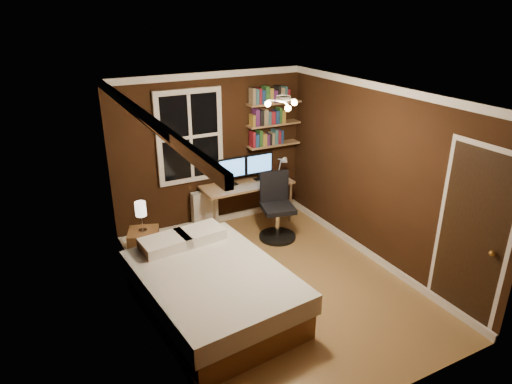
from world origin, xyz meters
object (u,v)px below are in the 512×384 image
monitor_right (259,167)px  office_chair (277,213)px  monitor_left (232,171)px  bedside_lamp (141,217)px  desk (247,187)px  bed (212,290)px  radiator (205,210)px  nightstand (145,247)px  desk_lamp (282,167)px

monitor_right → office_chair: (-0.07, -0.72, -0.54)m
monitor_left → bedside_lamp: bearing=-161.7°
desk → bed: bearing=-126.6°
monitor_left → office_chair: size_ratio=0.47×
radiator → office_chair: size_ratio=0.60×
radiator → office_chair: 1.21m
monitor_left → office_chair: 0.99m
bedside_lamp → monitor_left: size_ratio=0.89×
bed → monitor_left: (1.21, 2.02, 0.64)m
bedside_lamp → radiator: (1.17, 0.65, -0.41)m
nightstand → desk_lamp: size_ratio=1.16×
nightstand → office_chair: (2.05, -0.18, 0.15)m
monitor_left → desk_lamp: monitor_left is taller
bed → nightstand: bearing=100.1°
bed → desk: size_ratio=1.49×
bed → office_chair: size_ratio=2.13×
monitor_right → monitor_left: bearing=180.0°
bed → bedside_lamp: size_ratio=5.15×
nightstand → bedside_lamp: (0.00, 0.00, 0.47)m
bed → monitor_right: size_ratio=4.57×
nightstand → monitor_right: size_ratio=1.04×
monitor_left → nightstand: bearing=-161.7°
desk → office_chair: 0.71m
bedside_lamp → desk: bearing=13.9°
monitor_left → desk_lamp: size_ratio=1.11×
office_chair → monitor_left: bearing=133.5°
radiator → monitor_right: monitor_right is taller
radiator → monitor_left: (0.45, -0.11, 0.63)m
bed → monitor_left: size_ratio=4.57×
nightstand → desk: (1.86, 0.46, 0.40)m
bedside_lamp → radiator: bedside_lamp is taller
nightstand → radiator: (1.17, 0.65, 0.06)m
desk → monitor_right: size_ratio=3.08×
bedside_lamp → monitor_right: 2.20m
bedside_lamp → desk_lamp: 2.48m
desk → desk_lamp: (0.59, -0.11, 0.28)m
desk_lamp → office_chair: bearing=-126.6°
nightstand → monitor_right: 2.29m
monitor_left → bed: bearing=-120.9°
bedside_lamp → radiator: 1.40m
office_chair → bed: bearing=-128.8°
radiator → office_chair: bearing=-43.4°
bed → nightstand: bed is taller
monitor_left → desk_lamp: (0.82, -0.18, -0.01)m
radiator → bed: bearing=-109.5°
monitor_left → desk_lamp: bearing=-12.6°
bed → desk: desk is taller
monitor_right → nightstand: bearing=-165.8°
nightstand → radiator: 1.34m
radiator → monitor_left: monitor_left is taller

